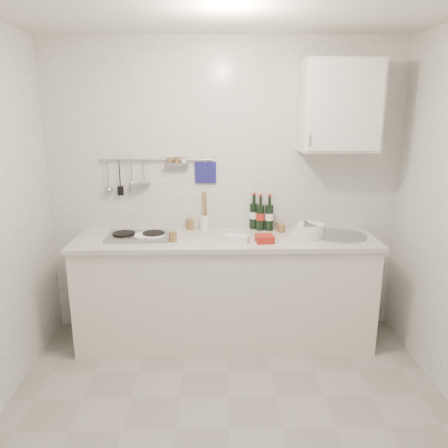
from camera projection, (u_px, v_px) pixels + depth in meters
name	position (u px, v px, depth m)	size (l,w,h in m)	color
floor	(230.00, 429.00, 2.72)	(3.00, 3.00, 0.00)	gray
back_wall	(224.00, 191.00, 3.75)	(3.00, 0.02, 2.50)	silver
counter	(226.00, 293.00, 3.67)	(2.44, 0.64, 0.96)	silver
wall_rail	(154.00, 171.00, 3.66)	(0.98, 0.09, 0.34)	#93969B
wall_cabinet	(339.00, 106.00, 3.42)	(0.60, 0.38, 0.70)	silver
plate_stack_hob	(149.00, 237.00, 3.50)	(0.26, 0.26, 0.03)	#4D4FAE
plate_stack_sink	(309.00, 231.00, 3.55)	(0.29, 0.27, 0.11)	white
wine_bottles	(261.00, 212.00, 3.74)	(0.20, 0.13, 0.31)	black
butter_dish	(237.00, 239.00, 3.41)	(0.19, 0.10, 0.06)	white
strawberry_punnet	(265.00, 239.00, 3.41)	(0.13, 0.13, 0.06)	#A92B12
utensil_crock	(205.00, 221.00, 3.74)	(0.08, 0.08, 0.34)	white
jar_a	(190.00, 224.00, 3.77)	(0.06, 0.06, 0.10)	brown
jar_b	(279.00, 226.00, 3.75)	(0.07, 0.07, 0.08)	brown
jar_c	(282.00, 228.00, 3.69)	(0.06, 0.06, 0.08)	brown
jar_d	(173.00, 236.00, 3.42)	(0.07, 0.07, 0.09)	brown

